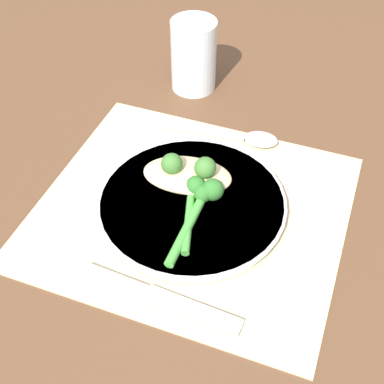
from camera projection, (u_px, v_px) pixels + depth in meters
name	position (u px, v px, depth m)	size (l,w,h in m)	color
ground_plane	(192.00, 210.00, 0.68)	(3.00, 3.00, 0.00)	brown
placemat	(192.00, 209.00, 0.68)	(0.38, 0.34, 0.00)	#C6B289
plate	(192.00, 203.00, 0.67)	(0.24, 0.24, 0.01)	white
chicken_fillet	(187.00, 175.00, 0.69)	(0.12, 0.09, 0.02)	#DBBC89
pesto_dollop_primary	(205.00, 168.00, 0.67)	(0.03, 0.03, 0.03)	#3D702D
pesto_dollop_secondary	(172.00, 164.00, 0.67)	(0.03, 0.03, 0.03)	#3D702D
broccoli_stalk_front	(195.00, 189.00, 0.67)	(0.05, 0.14, 0.02)	green
broccoli_stalk_left	(201.00, 198.00, 0.66)	(0.05, 0.13, 0.03)	green
knife	(157.00, 296.00, 0.58)	(0.19, 0.03, 0.01)	silver
spoon	(247.00, 137.00, 0.77)	(0.17, 0.04, 0.01)	silver
water_glass	(194.00, 55.00, 0.83)	(0.07, 0.07, 0.11)	silver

